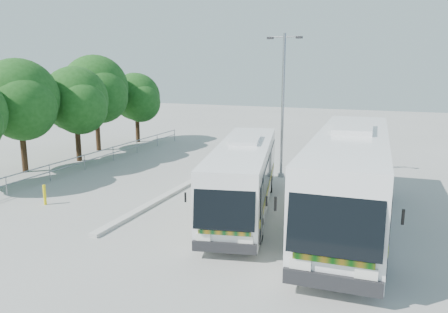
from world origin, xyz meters
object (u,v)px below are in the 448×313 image
at_px(coach_main, 243,175).
at_px(coach_adjacent, 350,175).
at_px(tree_far_d, 96,88).
at_px(tree_far_e, 137,97).
at_px(tree_far_b, 20,98).
at_px(tree_far_c, 76,99).
at_px(lamppost, 283,100).
at_px(bollard, 45,195).

bearing_deg(coach_main, coach_adjacent, -11.88).
relative_size(tree_far_d, tree_far_e, 1.24).
distance_m(tree_far_b, tree_far_d, 7.61).
relative_size(tree_far_b, tree_far_e, 1.17).
bearing_deg(coach_main, tree_far_e, 123.51).
relative_size(tree_far_b, coach_adjacent, 0.51).
xyz_separation_m(tree_far_b, tree_far_c, (0.89, 3.90, -0.31)).
relative_size(lamppost, bollard, 8.54).
distance_m(tree_far_d, lamppost, 15.58).
relative_size(tree_far_c, lamppost, 0.78).
bearing_deg(bollard, coach_adjacent, 11.58).
bearing_deg(tree_far_c, bollard, -59.36).
bearing_deg(tree_far_d, coach_adjacent, -25.49).
height_order(lamppost, bollard, lamppost).
relative_size(tree_far_e, bollard, 6.10).
height_order(tree_far_d, lamppost, lamppost).
bearing_deg(coach_adjacent, bollard, -171.09).
height_order(tree_far_c, coach_main, tree_far_c).
bearing_deg(tree_far_e, tree_far_d, -98.63).
xyz_separation_m(coach_adjacent, bollard, (-13.62, -2.79, -1.58)).
bearing_deg(coach_main, lamppost, 77.14).
bearing_deg(tree_far_c, tree_far_e, 93.54).
relative_size(tree_far_b, tree_far_c, 1.07).
height_order(tree_far_b, lamppost, lamppost).
height_order(coach_main, coach_adjacent, coach_adjacent).
height_order(coach_adjacent, bollard, coach_adjacent).
bearing_deg(tree_far_d, lamppost, -10.58).
distance_m(tree_far_c, tree_far_d, 3.93).
xyz_separation_m(coach_main, lamppost, (0.03, 6.68, 2.90)).
height_order(coach_main, bollard, coach_main).
xyz_separation_m(tree_far_c, coach_adjacent, (18.69, -5.78, -2.20)).
xyz_separation_m(tree_far_b, bollard, (5.97, -4.67, -4.08)).
bearing_deg(tree_far_b, bollard, -38.02).
bearing_deg(coach_adjacent, tree_far_d, 151.84).
bearing_deg(coach_adjacent, tree_far_e, 141.27).
distance_m(tree_far_c, coach_adjacent, 19.69).
xyz_separation_m(lamppost, bollard, (-9.05, -9.41, -4.09)).
bearing_deg(tree_far_e, bollard, -71.59).
relative_size(tree_far_d, coach_adjacent, 0.54).
height_order(tree_far_e, bollard, tree_far_e).
relative_size(coach_adjacent, bollard, 14.10).
bearing_deg(coach_main, tree_far_c, 144.89).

